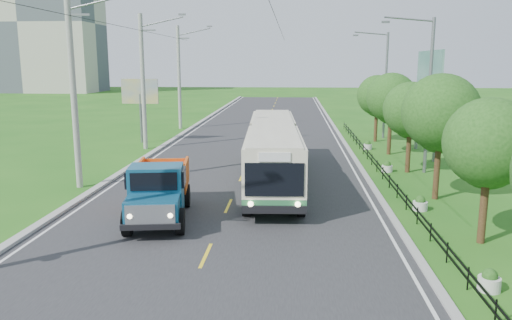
# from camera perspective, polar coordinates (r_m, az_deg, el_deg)

# --- Properties ---
(ground) EXTENTS (240.00, 240.00, 0.00)m
(ground) POSITION_cam_1_polar(r_m,az_deg,el_deg) (17.37, -5.76, -10.84)
(ground) COLOR #1E5C15
(ground) RESTS_ON ground
(road) EXTENTS (14.00, 120.00, 0.02)m
(road) POSITION_cam_1_polar(r_m,az_deg,el_deg) (36.55, -0.37, 0.88)
(road) COLOR #28282B
(road) RESTS_ON ground
(curb_left) EXTENTS (0.40, 120.00, 0.15)m
(curb_left) POSITION_cam_1_polar(r_m,az_deg,el_deg) (37.80, -11.32, 1.10)
(curb_left) COLOR #9E9E99
(curb_left) RESTS_ON ground
(curb_right) EXTENTS (0.30, 120.00, 0.10)m
(curb_right) POSITION_cam_1_polar(r_m,az_deg,el_deg) (36.68, 10.84, 0.78)
(curb_right) COLOR #9E9E99
(curb_right) RESTS_ON ground
(edge_line_left) EXTENTS (0.12, 120.00, 0.00)m
(edge_line_left) POSITION_cam_1_polar(r_m,az_deg,el_deg) (37.66, -10.51, 1.01)
(edge_line_left) COLOR silver
(edge_line_left) RESTS_ON road
(edge_line_right) EXTENTS (0.12, 120.00, 0.00)m
(edge_line_right) POSITION_cam_1_polar(r_m,az_deg,el_deg) (36.63, 10.06, 0.75)
(edge_line_right) COLOR silver
(edge_line_right) RESTS_ON road
(centre_dash) EXTENTS (0.12, 2.20, 0.00)m
(centre_dash) POSITION_cam_1_polar(r_m,az_deg,el_deg) (17.36, -5.76, -10.77)
(centre_dash) COLOR yellow
(centre_dash) RESTS_ON road
(railing_right) EXTENTS (0.04, 40.00, 0.60)m
(railing_right) POSITION_cam_1_polar(r_m,az_deg,el_deg) (30.91, 13.66, -0.76)
(railing_right) COLOR black
(railing_right) RESTS_ON ground
(pole_near) EXTENTS (3.51, 0.32, 10.00)m
(pole_near) POSITION_cam_1_polar(r_m,az_deg,el_deg) (27.28, -20.08, 7.52)
(pole_near) COLOR gray
(pole_near) RESTS_ON ground
(pole_mid) EXTENTS (3.51, 0.32, 10.00)m
(pole_mid) POSITION_cam_1_polar(r_m,az_deg,el_deg) (38.53, -12.74, 8.74)
(pole_mid) COLOR gray
(pole_mid) RESTS_ON ground
(pole_far) EXTENTS (3.51, 0.32, 10.00)m
(pole_far) POSITION_cam_1_polar(r_m,az_deg,el_deg) (50.14, -8.74, 9.35)
(pole_far) COLOR gray
(pole_far) RESTS_ON ground
(tree_second) EXTENTS (3.18, 3.26, 5.30)m
(tree_second) POSITION_cam_1_polar(r_m,az_deg,el_deg) (19.53, 25.09, 1.35)
(tree_second) COLOR #382314
(tree_second) RESTS_ON ground
(tree_third) EXTENTS (3.60, 3.62, 6.00)m
(tree_third) POSITION_cam_1_polar(r_m,az_deg,el_deg) (25.12, 20.39, 4.71)
(tree_third) COLOR #382314
(tree_third) RESTS_ON ground
(tree_fourth) EXTENTS (3.24, 3.31, 5.40)m
(tree_fourth) POSITION_cam_1_polar(r_m,az_deg,el_deg) (30.93, 17.30, 5.22)
(tree_fourth) COLOR #382314
(tree_fourth) RESTS_ON ground
(tree_fifth) EXTENTS (3.48, 3.52, 5.80)m
(tree_fifth) POSITION_cam_1_polar(r_m,az_deg,el_deg) (36.76, 15.25, 6.59)
(tree_fifth) COLOR #382314
(tree_fifth) RESTS_ON ground
(tree_back) EXTENTS (3.30, 3.36, 5.50)m
(tree_back) POSITION_cam_1_polar(r_m,az_deg,el_deg) (42.67, 13.72, 6.96)
(tree_back) COLOR #382314
(tree_back) RESTS_ON ground
(streetlight_mid) EXTENTS (3.02, 0.20, 9.07)m
(streetlight_mid) POSITION_cam_1_polar(r_m,az_deg,el_deg) (30.89, 18.93, 7.57)
(streetlight_mid) COLOR slate
(streetlight_mid) RESTS_ON ground
(streetlight_far) EXTENTS (3.02, 0.20, 9.07)m
(streetlight_far) POSITION_cam_1_polar(r_m,az_deg,el_deg) (44.57, 14.41, 8.70)
(streetlight_far) COLOR slate
(streetlight_far) RESTS_ON ground
(planter_front) EXTENTS (0.64, 0.64, 0.67)m
(planter_front) POSITION_cam_1_polar(r_m,az_deg,el_deg) (16.21, 25.11, -12.43)
(planter_front) COLOR silver
(planter_front) RESTS_ON ground
(planter_near) EXTENTS (0.64, 0.64, 0.67)m
(planter_near) POSITION_cam_1_polar(r_m,az_deg,el_deg) (23.42, 18.25, -4.80)
(planter_near) COLOR silver
(planter_near) RESTS_ON ground
(planter_mid) EXTENTS (0.64, 0.64, 0.67)m
(planter_mid) POSITION_cam_1_polar(r_m,az_deg,el_deg) (31.02, 14.75, -0.80)
(planter_mid) COLOR silver
(planter_mid) RESTS_ON ground
(planter_far) EXTENTS (0.64, 0.64, 0.67)m
(planter_far) POSITION_cam_1_polar(r_m,az_deg,el_deg) (38.78, 12.65, 1.61)
(planter_far) COLOR silver
(planter_far) RESTS_ON ground
(billboard_left) EXTENTS (3.00, 0.20, 5.20)m
(billboard_left) POSITION_cam_1_polar(r_m,az_deg,el_deg) (41.82, -13.12, 7.20)
(billboard_left) COLOR slate
(billboard_left) RESTS_ON ground
(billboard_right) EXTENTS (0.24, 6.00, 7.30)m
(billboard_right) POSITION_cam_1_polar(r_m,az_deg,el_deg) (37.09, 19.15, 8.72)
(billboard_right) COLOR slate
(billboard_right) RESTS_ON ground
(apartment_near) EXTENTS (28.00, 14.00, 30.00)m
(apartment_near) POSITION_cam_1_polar(r_m,az_deg,el_deg) (125.36, -24.05, 14.02)
(apartment_near) COLOR #B7B2A3
(apartment_near) RESTS_ON ground
(bus) EXTENTS (3.37, 16.25, 3.12)m
(bus) POSITION_cam_1_polar(r_m,az_deg,el_deg) (27.52, 1.94, 1.45)
(bus) COLOR #2C6E40
(bus) RESTS_ON ground
(dump_truck) EXTENTS (3.04, 6.09, 2.45)m
(dump_truck) POSITION_cam_1_polar(r_m,az_deg,el_deg) (21.15, -11.03, -3.03)
(dump_truck) COLOR navy
(dump_truck) RESTS_ON ground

